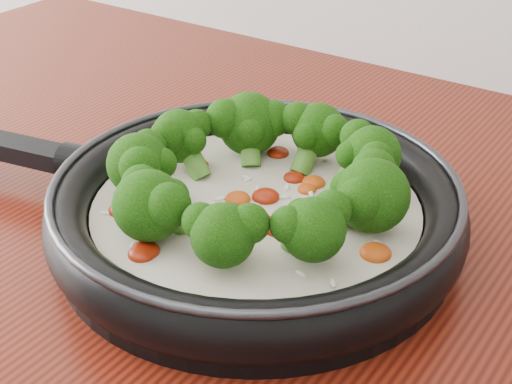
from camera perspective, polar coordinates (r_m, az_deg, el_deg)
The scene contains 1 object.
skillet at distance 0.65m, azimuth -0.24°, elevation -0.83°, with size 0.59×0.42×0.10m.
Camera 1 is at (0.25, 0.58, 1.27)m, focal length 52.58 mm.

